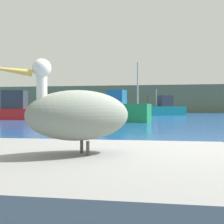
{
  "coord_description": "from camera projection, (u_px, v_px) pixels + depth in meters",
  "views": [
    {
      "loc": [
        -0.32,
        -3.24,
        1.05
      ],
      "look_at": [
        -2.85,
        13.76,
        0.84
      ],
      "focal_mm": 43.22,
      "sensor_mm": 36.0,
      "label": 1
    }
  ],
  "objects": [
    {
      "name": "ground_plane",
      "position": [
        179.0,
        198.0,
        3.17
      ],
      "size": [
        260.0,
        260.0,
        0.0
      ],
      "primitive_type": "plane",
      "color": "#194C93"
    },
    {
      "name": "pier_dock",
      "position": [
        80.0,
        189.0,
        2.44
      ],
      "size": [
        3.04,
        2.34,
        0.63
      ],
      "primitive_type": "cube",
      "color": "gray",
      "rests_on": "ground"
    },
    {
      "name": "fishing_boat_teal",
      "position": [
        166.0,
        108.0,
        42.46
      ],
      "size": [
        6.23,
        4.34,
        4.13
      ],
      "rotation": [
        0.0,
        0.0,
        3.62
      ],
      "color": "teal",
      "rests_on": "ground"
    },
    {
      "name": "hillside_backdrop",
      "position": [
        153.0,
        100.0,
        76.98
      ],
      "size": [
        140.0,
        14.58,
        7.22
      ],
      "primitive_type": "cube",
      "color": "#5B664C",
      "rests_on": "ground"
    },
    {
      "name": "fishing_boat_green",
      "position": [
        120.0,
        110.0,
        21.49
      ],
      "size": [
        4.83,
        2.44,
        4.67
      ],
      "rotation": [
        0.0,
        0.0,
        -0.26
      ],
      "color": "#1E8C4C",
      "rests_on": "ground"
    },
    {
      "name": "fishing_boat_red",
      "position": [
        10.0,
        109.0,
        26.04
      ],
      "size": [
        5.8,
        2.59,
        5.39
      ],
      "rotation": [
        0.0,
        0.0,
        3.27
      ],
      "color": "red",
      "rests_on": "ground"
    },
    {
      "name": "pelican",
      "position": [
        78.0,
        114.0,
        2.43
      ],
      "size": [
        1.24,
        0.95,
        0.84
      ],
      "rotation": [
        0.0,
        0.0,
        -2.55
      ],
      "color": "gray",
      "rests_on": "pier_dock"
    }
  ]
}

